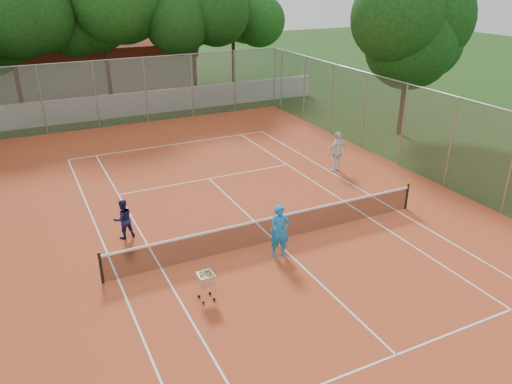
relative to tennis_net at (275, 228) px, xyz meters
name	(u,v)px	position (x,y,z in m)	size (l,w,h in m)	color
ground	(275,241)	(0.00, 0.00, -0.51)	(120.00, 120.00, 0.00)	#16330E
court_pad	(275,241)	(0.00, 0.00, -0.50)	(18.00, 34.00, 0.02)	#B04622
court_lines	(275,240)	(0.00, 0.00, -0.49)	(10.98, 23.78, 0.01)	white
tennis_net	(275,228)	(0.00, 0.00, 0.00)	(11.88, 0.10, 0.98)	black
perimeter_fence	(276,189)	(0.00, 0.00, 1.49)	(18.00, 34.00, 4.00)	slate
boundary_wall	(140,103)	(0.00, 19.00, 0.24)	(26.00, 0.30, 1.50)	silver
clubhouse	(82,61)	(-2.00, 29.00, 1.69)	(16.40, 9.00, 4.40)	beige
tropical_trees	(123,32)	(0.00, 22.00, 4.49)	(29.00, 19.00, 10.00)	black
player_near	(280,232)	(-0.35, -0.98, 0.43)	(0.67, 0.44, 1.84)	#187ECD
player_far_left	(123,219)	(-4.68, 2.56, 0.24)	(0.71, 0.55, 1.45)	#181A49
player_far_right	(337,152)	(5.78, 4.64, 0.49)	(1.14, 0.48, 1.95)	white
ball_hopper	(206,286)	(-3.39, -2.18, -0.02)	(0.45, 0.45, 0.94)	silver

